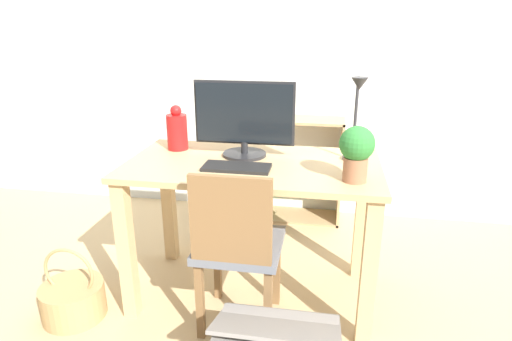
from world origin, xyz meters
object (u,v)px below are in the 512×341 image
chair (237,244)px  keyboard (237,167)px  potted_plant (357,150)px  basket (73,299)px  bookshelf (266,172)px  monitor (244,117)px  desk_lamp (357,111)px  vase (177,130)px

chair → keyboard: bearing=94.9°
potted_plant → basket: (-1.37, -0.17, -0.82)m
keyboard → chair: size_ratio=0.39×
basket → keyboard: bearing=16.6°
bookshelf → potted_plant: bearing=-64.3°
keyboard → chair: bearing=-78.3°
monitor → desk_lamp: 0.57m
monitor → chair: (0.04, -0.40, -0.51)m
monitor → vase: monitor is taller
basket → desk_lamp: bearing=17.4°
keyboard → chair: 0.37m
desk_lamp → bookshelf: (-0.58, 0.95, -0.68)m
basket → potted_plant: bearing=7.2°
monitor → bookshelf: (-0.02, 0.92, -0.62)m
monitor → vase: size_ratio=2.12×
basket → chair: bearing=4.1°
vase → potted_plant: potted_plant is taller
vase → basket: size_ratio=0.63×
keyboard → vase: size_ratio=1.32×
bookshelf → basket: bookshelf is taller
vase → chair: (0.43, -0.46, -0.42)m
potted_plant → basket: size_ratio=0.64×
monitor → bookshelf: bearing=91.3°
chair → vase: bearing=126.6°
keyboard → bookshelf: keyboard is taller
monitor → keyboard: bearing=-88.7°
keyboard → vase: 0.49m
bookshelf → desk_lamp: bearing=-58.4°
vase → chair: size_ratio=0.29×
potted_plant → chair: 0.70m
keyboard → vase: bearing=145.2°
bookshelf → chair: bearing=-87.2°
vase → desk_lamp: size_ratio=0.57×
keyboard → chair: (0.04, -0.18, -0.32)m
bookshelf → basket: (-0.79, -1.38, -0.26)m
keyboard → basket: (-0.82, -0.24, -0.68)m
keyboard → basket: bearing=-163.4°
desk_lamp → basket: bearing=-162.6°
monitor → basket: (-0.82, -0.46, -0.88)m
monitor → potted_plant: size_ratio=2.09×
desk_lamp → keyboard: bearing=-161.5°
monitor → keyboard: 0.30m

